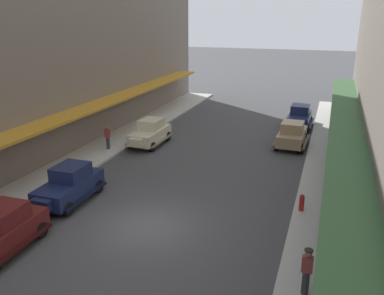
{
  "coord_description": "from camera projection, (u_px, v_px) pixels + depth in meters",
  "views": [
    {
      "loc": [
        7.13,
        -13.99,
        8.91
      ],
      "look_at": [
        0.0,
        6.0,
        1.8
      ],
      "focal_mm": 37.01,
      "sensor_mm": 36.0,
      "label": 1
    }
  ],
  "objects": [
    {
      "name": "sidewalk_right",
      "position": [
        323.0,
        258.0,
        15.18
      ],
      "size": [
        3.0,
        60.0,
        0.15
      ],
      "primitive_type": "cube",
      "color": "#B7B5AD",
      "rests_on": "ground"
    },
    {
      "name": "fire_hydrant",
      "position": [
        302.0,
        202.0,
        18.59
      ],
      "size": [
        0.24,
        0.24,
        0.82
      ],
      "color": "#B21E19",
      "rests_on": "sidewalk_right"
    },
    {
      "name": "sidewalk_left",
      "position": [
        12.0,
        200.0,
        19.96
      ],
      "size": [
        3.0,
        60.0,
        0.15
      ],
      "primitive_type": "cube",
      "color": "#B7B5AD",
      "rests_on": "ground"
    },
    {
      "name": "pedestrian_2",
      "position": [
        108.0,
        137.0,
        27.07
      ],
      "size": [
        0.36,
        0.24,
        1.64
      ],
      "color": "#2D2D33",
      "rests_on": "sidewalk_left"
    },
    {
      "name": "parked_car_0",
      "position": [
        300.0,
        116.0,
        32.87
      ],
      "size": [
        2.22,
        4.29,
        1.84
      ],
      "color": "#19234C",
      "rests_on": "ground"
    },
    {
      "name": "pedestrian_1",
      "position": [
        307.0,
        271.0,
        12.85
      ],
      "size": [
        0.36,
        0.28,
        1.67
      ],
      "color": "#2D2D33",
      "rests_on": "sidewalk_right"
    },
    {
      "name": "parked_car_3",
      "position": [
        292.0,
        134.0,
        27.99
      ],
      "size": [
        2.23,
        4.29,
        1.84
      ],
      "color": "#997F5B",
      "rests_on": "ground"
    },
    {
      "name": "parked_car_1",
      "position": [
        150.0,
        132.0,
        28.41
      ],
      "size": [
        2.16,
        4.27,
        1.84
      ],
      "color": "beige",
      "rests_on": "ground"
    },
    {
      "name": "ground_plane",
      "position": [
        147.0,
        226.0,
        17.6
      ],
      "size": [
        200.0,
        200.0,
        0.0
      ],
      "primitive_type": "plane",
      "color": "#424244"
    },
    {
      "name": "parked_car_4",
      "position": [
        69.0,
        184.0,
        19.7
      ],
      "size": [
        2.23,
        4.29,
        1.84
      ],
      "color": "#19234C",
      "rests_on": "ground"
    },
    {
      "name": "parked_car_2",
      "position": [
        0.0,
        230.0,
        15.45
      ],
      "size": [
        2.27,
        4.31,
        1.84
      ],
      "color": "#591919",
      "rests_on": "ground"
    }
  ]
}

